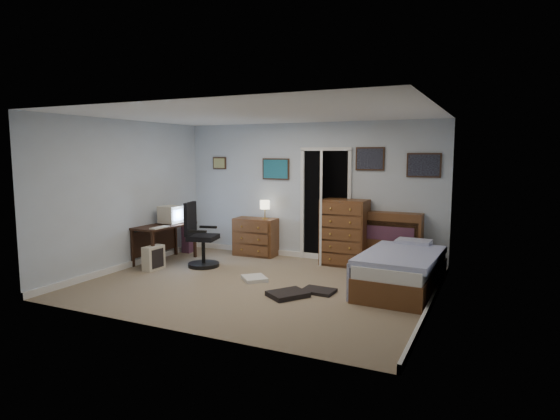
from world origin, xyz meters
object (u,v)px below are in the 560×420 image
object	(u,v)px
computer_desk	(161,233)
low_dresser	(256,237)
office_chair	(200,242)
bed	(401,270)
tall_dresser	(345,232)

from	to	relation	value
computer_desk	low_dresser	bearing A→B (deg)	45.18
office_chair	bed	size ratio (longest dim) A/B	0.58
office_chair	bed	world-z (taller)	office_chair
low_dresser	tall_dresser	distance (m)	1.78
office_chair	low_dresser	size ratio (longest dim) A/B	1.38
office_chair	tall_dresser	bearing A→B (deg)	14.49
office_chair	tall_dresser	size ratio (longest dim) A/B	0.97
computer_desk	bed	world-z (taller)	computer_desk
bed	tall_dresser	bearing A→B (deg)	139.69
computer_desk	office_chair	distance (m)	0.85
low_dresser	tall_dresser	size ratio (longest dim) A/B	0.70
low_dresser	bed	world-z (taller)	low_dresser
low_dresser	bed	bearing A→B (deg)	-23.75
office_chair	tall_dresser	xyz separation A→B (m)	(2.22, 1.16, 0.15)
computer_desk	tall_dresser	world-z (taller)	tall_dresser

